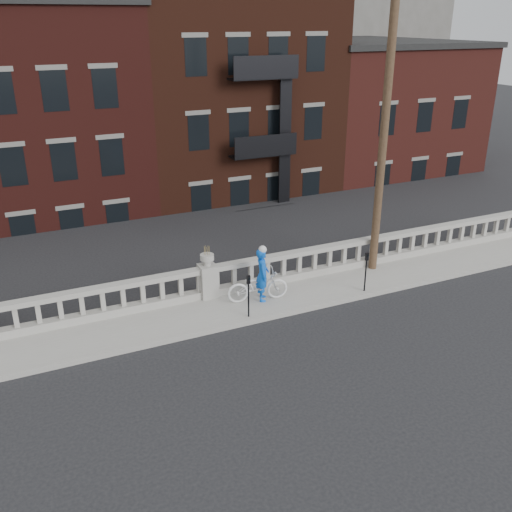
{
  "coord_description": "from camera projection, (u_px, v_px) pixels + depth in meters",
  "views": [
    {
      "loc": [
        -5.57,
        -11.78,
        8.52
      ],
      "look_at": [
        1.36,
        3.2,
        1.61
      ],
      "focal_mm": 40.0,
      "sensor_mm": 36.0,
      "label": 1
    }
  ],
  "objects": [
    {
      "name": "ground",
      "position": [
        260.0,
        361.0,
        15.3
      ],
      "size": [
        120.0,
        120.0,
        0.0
      ],
      "primitive_type": "plane",
      "color": "black",
      "rests_on": "ground"
    },
    {
      "name": "sidewalk",
      "position": [
        219.0,
        311.0,
        17.78
      ],
      "size": [
        32.0,
        2.2,
        0.15
      ],
      "primitive_type": "cube",
      "color": "gray",
      "rests_on": "ground"
    },
    {
      "name": "balustrade",
      "position": [
        208.0,
        282.0,
        18.36
      ],
      "size": [
        28.0,
        0.34,
        1.03
      ],
      "color": "gray",
      "rests_on": "sidewalk"
    },
    {
      "name": "planter_pedestal",
      "position": [
        208.0,
        277.0,
        18.29
      ],
      "size": [
        0.55,
        0.55,
        1.76
      ],
      "color": "gray",
      "rests_on": "sidewalk"
    },
    {
      "name": "lower_level",
      "position": [
        104.0,
        125.0,
        33.8
      ],
      "size": [
        80.0,
        44.0,
        20.8
      ],
      "color": "#605E59",
      "rests_on": "ground"
    },
    {
      "name": "utility_pole",
      "position": [
        384.0,
        126.0,
        18.7
      ],
      "size": [
        1.6,
        0.28,
        10.0
      ],
      "color": "#422D1E",
      "rests_on": "sidewalk"
    },
    {
      "name": "parking_meter_c",
      "position": [
        249.0,
        291.0,
        16.96
      ],
      "size": [
        0.1,
        0.09,
        1.36
      ],
      "color": "black",
      "rests_on": "sidewalk"
    },
    {
      "name": "parking_meter_d",
      "position": [
        366.0,
        267.0,
        18.59
      ],
      "size": [
        0.1,
        0.09,
        1.36
      ],
      "color": "black",
      "rests_on": "sidewalk"
    },
    {
      "name": "bicycle",
      "position": [
        258.0,
        285.0,
        18.1
      ],
      "size": [
        2.05,
        1.02,
        1.03
      ],
      "primitive_type": "imported",
      "rotation": [
        0.0,
        0.0,
        1.39
      ],
      "color": "silver",
      "rests_on": "sidewalk"
    },
    {
      "name": "cyclist",
      "position": [
        262.0,
        275.0,
        18.01
      ],
      "size": [
        0.62,
        0.75,
        1.74
      ],
      "primitive_type": "imported",
      "rotation": [
        0.0,
        0.0,
        1.19
      ],
      "color": "blue",
      "rests_on": "sidewalk"
    }
  ]
}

